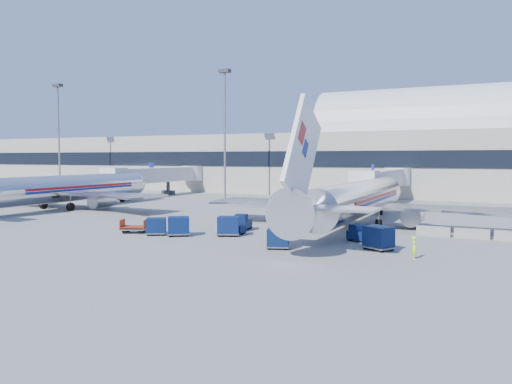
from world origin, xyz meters
The scene contains 20 objects.
ground centered at (0.00, 0.00, 0.00)m, with size 260.00×260.00×0.00m, color gray.
terminal centered at (-13.60, 55.96, 7.52)m, with size 170.00×28.15×21.00m.
airliner_main centered at (10.00, 4.51, 2.93)m, with size 32.00×37.26×12.07m.
airliner_mid centered at (-32.00, 4.51, 2.93)m, with size 32.00×37.26×12.07m.
jetbridge_near centered at (7.60, 30.81, 3.93)m, with size 4.40×27.50×6.25m.
jetbridge_mid centered at (-34.40, 30.81, 3.93)m, with size 4.40×27.50×6.25m.
mast_far_west centered at (-60.00, 30.00, 14.79)m, with size 2.00×1.20×22.60m.
mast_west centered at (-20.00, 30.00, 14.79)m, with size 2.00×1.20×22.60m.
barrier_near centered at (18.00, 2.00, 0.45)m, with size 3.00×0.55×0.90m, color #9E9E96.
barrier_mid centered at (21.30, 2.00, 0.45)m, with size 3.00×0.55×0.90m, color #9E9E96.
tug_lead centered at (0.58, -4.99, 0.63)m, with size 2.19×1.24×1.37m.
tug_right centered at (12.55, -4.02, 0.67)m, with size 2.51×2.00×1.46m.
tug_left centered at (0.24, -2.41, 0.76)m, with size 1.73×2.76×1.68m.
cart_train_a centered at (0.80, -6.33, 0.97)m, with size 2.53×2.27×1.82m.
cart_train_b centered at (-3.36, -8.34, 0.96)m, with size 2.57×2.43×1.81m.
cart_train_c centered at (-5.59, -8.80, 0.87)m, with size 2.30×2.15×1.62m.
cart_solo_near centered at (7.55, -10.33, 0.85)m, with size 2.17×1.90×1.60m.
cart_solo_far centered at (14.91, -7.35, 1.01)m, with size 2.68×2.50×1.89m.
cart_open_red centered at (-8.34, -8.63, 0.47)m, with size 2.90×2.53×0.65m.
ramp_worker centered at (17.97, -9.60, 0.82)m, with size 0.60×0.39×1.64m, color #B7EE19.
Camera 1 is at (23.18, -46.67, 7.34)m, focal length 35.00 mm.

